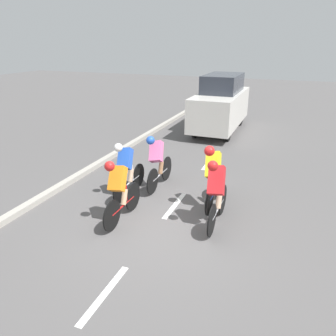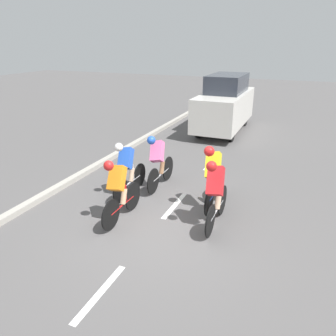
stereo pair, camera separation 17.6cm
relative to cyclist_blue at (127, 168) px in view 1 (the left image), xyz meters
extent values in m
plane|color=#565454|center=(-1.33, 0.90, -0.76)|extent=(60.00, 60.00, 0.00)
cube|color=white|center=(-1.33, 3.29, -0.76)|extent=(0.12, 1.40, 0.01)
cube|color=white|center=(-1.33, 0.09, -0.76)|extent=(0.12, 1.40, 0.01)
cube|color=white|center=(-1.33, -3.11, -0.76)|extent=(0.12, 1.40, 0.01)
cube|color=#A8A399|center=(1.87, 0.09, -0.69)|extent=(0.20, 26.62, 0.14)
cylinder|color=black|center=(-0.03, -0.59, -0.44)|extent=(0.03, 0.65, 0.65)
cylinder|color=black|center=(-0.03, 0.44, -0.44)|extent=(0.03, 0.65, 0.65)
cylinder|color=#B7B7BC|center=(-0.03, -0.07, -0.44)|extent=(0.04, 1.02, 0.04)
cylinder|color=#B7B7BC|center=(-0.03, -0.25, -0.23)|extent=(0.04, 0.04, 0.42)
cylinder|color=white|center=(-0.03, -0.12, -0.34)|extent=(0.07, 0.07, 0.16)
cylinder|color=beige|center=(-0.03, -0.15, -0.26)|extent=(0.12, 0.23, 0.36)
cube|color=blue|center=(0.01, 0.03, 0.24)|extent=(0.41, 0.47, 0.59)
sphere|color=white|center=(0.06, 0.25, 0.59)|extent=(0.21, 0.21, 0.21)
cylinder|color=black|center=(-0.49, 0.63, -0.42)|extent=(0.03, 0.67, 0.67)
cylinder|color=black|center=(-0.49, 1.59, -0.42)|extent=(0.03, 0.67, 0.67)
cylinder|color=red|center=(-0.49, 1.11, -0.42)|extent=(0.04, 0.96, 0.04)
cylinder|color=red|center=(-0.49, 0.95, -0.21)|extent=(0.04, 0.04, 0.42)
cylinder|color=#1999D8|center=(-0.49, 1.06, -0.32)|extent=(0.07, 0.07, 0.16)
cylinder|color=#DBAD84|center=(-0.49, 1.04, -0.24)|extent=(0.12, 0.23, 0.36)
cube|color=orange|center=(-0.45, 1.21, 0.26)|extent=(0.40, 0.47, 0.59)
sphere|color=red|center=(-0.41, 1.43, 0.61)|extent=(0.21, 0.21, 0.21)
cylinder|color=black|center=(-2.21, -0.77, -0.40)|extent=(0.03, 0.71, 0.71)
cylinder|color=black|center=(-2.21, 0.20, -0.40)|extent=(0.03, 0.71, 0.71)
cylinder|color=navy|center=(-2.21, -0.29, -0.40)|extent=(0.04, 0.97, 0.04)
cylinder|color=navy|center=(-2.21, -0.46, -0.19)|extent=(0.04, 0.04, 0.42)
cylinder|color=white|center=(-2.21, -0.34, -0.30)|extent=(0.07, 0.07, 0.16)
cylinder|color=#DBAD84|center=(-2.21, -0.36, -0.22)|extent=(0.12, 0.23, 0.36)
cube|color=yellow|center=(-2.16, -0.19, 0.31)|extent=(0.42, 0.51, 0.65)
sphere|color=red|center=(-2.11, 0.03, 0.71)|extent=(0.24, 0.24, 0.24)
cylinder|color=black|center=(-2.47, 0.02, -0.42)|extent=(0.03, 0.68, 0.68)
cylinder|color=black|center=(-2.47, 1.03, -0.42)|extent=(0.03, 0.68, 0.68)
cylinder|color=#B7B7BC|center=(-2.47, 0.53, -0.42)|extent=(0.04, 1.01, 0.04)
cylinder|color=#B7B7BC|center=(-2.47, 0.35, -0.21)|extent=(0.04, 0.04, 0.42)
cylinder|color=white|center=(-2.47, 0.48, -0.32)|extent=(0.07, 0.07, 0.16)
cylinder|color=beige|center=(-2.47, 0.45, -0.24)|extent=(0.12, 0.23, 0.36)
cube|color=red|center=(-2.43, 0.63, 0.29)|extent=(0.40, 0.51, 0.64)
sphere|color=red|center=(-2.39, 0.85, 0.69)|extent=(0.21, 0.21, 0.21)
cylinder|color=black|center=(-0.56, -1.32, -0.42)|extent=(0.03, 0.68, 0.68)
cylinder|color=black|center=(-0.56, -0.33, -0.42)|extent=(0.03, 0.68, 0.68)
cylinder|color=#B7B7BC|center=(-0.56, -0.82, -0.42)|extent=(0.04, 0.99, 0.04)
cylinder|color=#B7B7BC|center=(-0.56, -0.99, -0.21)|extent=(0.04, 0.04, 0.42)
cylinder|color=yellow|center=(-0.56, -0.87, -0.32)|extent=(0.07, 0.07, 0.16)
cylinder|color=#9E704C|center=(-0.56, -0.90, -0.24)|extent=(0.12, 0.23, 0.36)
cube|color=pink|center=(-0.50, -0.72, 0.26)|extent=(0.43, 0.47, 0.61)
sphere|color=blue|center=(-0.44, -0.50, 0.62)|extent=(0.22, 0.22, 0.22)
cylinder|color=black|center=(-1.39, -5.81, -0.44)|extent=(0.14, 0.64, 0.64)
cylinder|color=black|center=(-0.03, -5.81, -0.44)|extent=(0.14, 0.64, 0.64)
cylinder|color=black|center=(-1.39, -8.63, -0.44)|extent=(0.14, 0.64, 0.64)
cylinder|color=black|center=(-0.03, -8.63, -0.44)|extent=(0.14, 0.64, 0.64)
cube|color=silver|center=(-0.71, -7.22, 0.23)|extent=(1.70, 4.55, 1.34)
cube|color=#2D333D|center=(-0.71, -7.45, 1.27)|extent=(1.39, 2.50, 0.74)
camera|label=1|loc=(-3.76, 6.73, 2.98)|focal=35.00mm
camera|label=2|loc=(-3.92, 6.66, 2.98)|focal=35.00mm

